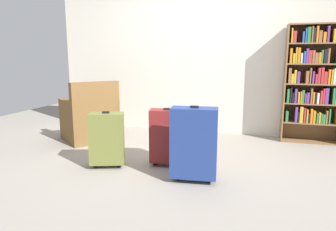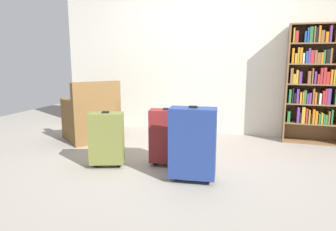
% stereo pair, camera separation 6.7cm
% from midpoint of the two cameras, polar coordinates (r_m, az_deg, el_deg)
% --- Properties ---
extents(ground_plane, '(8.58, 8.58, 0.00)m').
position_cam_midpoint_polar(ground_plane, '(3.70, 0.68, -8.89)').
color(ground_plane, gray).
extents(back_wall, '(4.90, 0.10, 2.60)m').
position_cam_midpoint_polar(back_wall, '(5.19, 6.47, 11.29)').
color(back_wall, beige).
rests_on(back_wall, ground).
extents(bookshelf, '(0.81, 0.30, 1.70)m').
position_cam_midpoint_polar(bookshelf, '(4.94, 25.93, 5.90)').
color(bookshelf, brown).
rests_on(bookshelf, ground).
extents(armchair, '(0.99, 0.99, 0.90)m').
position_cam_midpoint_polar(armchair, '(4.81, -13.54, -0.68)').
color(armchair, brown).
rests_on(armchair, ground).
extents(mug, '(0.12, 0.08, 0.10)m').
position_cam_midpoint_polar(mug, '(4.44, -9.04, -5.02)').
color(mug, white).
rests_on(mug, ground).
extents(suitcase_dark_red, '(0.42, 0.27, 0.68)m').
position_cam_midpoint_polar(suitcase_dark_red, '(3.55, 0.26, -3.77)').
color(suitcase_dark_red, maroon).
rests_on(suitcase_dark_red, ground).
extents(suitcase_olive, '(0.43, 0.33, 0.65)m').
position_cam_midpoint_polar(suitcase_olive, '(3.57, -10.75, -4.13)').
color(suitcase_olive, brown).
rests_on(suitcase_olive, ground).
extents(suitcase_navy_blue, '(0.48, 0.27, 0.78)m').
position_cam_midpoint_polar(suitcase_navy_blue, '(3.09, 5.19, -5.07)').
color(suitcase_navy_blue, navy).
rests_on(suitcase_navy_blue, ground).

